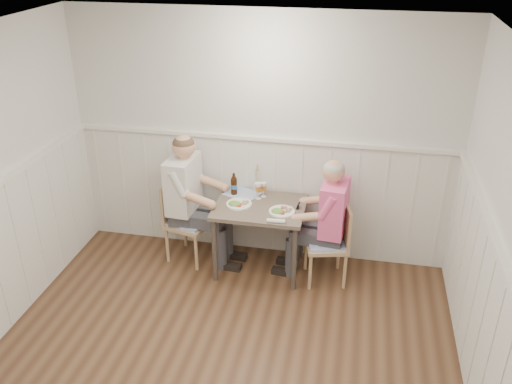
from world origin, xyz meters
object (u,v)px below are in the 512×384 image
(diner_cream, at_px, (189,208))
(grass_vase, at_px, (255,178))
(chair_right, at_px, (332,240))
(man_in_pink, at_px, (328,230))
(chair_left, at_px, (185,218))
(beer_bottle, at_px, (234,185))
(dining_table, at_px, (260,214))

(diner_cream, relative_size, grass_vase, 4.40)
(chair_right, bearing_deg, grass_vase, 157.54)
(man_in_pink, bearing_deg, grass_vase, 158.14)
(chair_right, relative_size, chair_left, 0.96)
(diner_cream, height_order, beer_bottle, diner_cream)
(beer_bottle, height_order, grass_vase, grass_vase)
(chair_right, distance_m, chair_left, 1.57)
(chair_right, bearing_deg, man_in_pink, 146.03)
(dining_table, height_order, beer_bottle, beer_bottle)
(dining_table, height_order, man_in_pink, man_in_pink)
(chair_right, distance_m, grass_vase, 1.02)
(dining_table, relative_size, grass_vase, 2.75)
(dining_table, distance_m, diner_cream, 0.78)
(man_in_pink, relative_size, diner_cream, 0.92)
(dining_table, relative_size, beer_bottle, 3.76)
(dining_table, bearing_deg, beer_bottle, 148.24)
(chair_left, height_order, grass_vase, grass_vase)
(man_in_pink, relative_size, grass_vase, 4.05)
(grass_vase, bearing_deg, chair_left, -161.30)
(chair_left, xyz_separation_m, diner_cream, (0.06, -0.01, 0.12))
(chair_left, height_order, beer_bottle, beer_bottle)
(man_in_pink, xyz_separation_m, diner_cream, (-1.47, 0.07, 0.05))
(chair_left, bearing_deg, chair_right, -3.93)
(chair_left, distance_m, diner_cream, 0.14)
(diner_cream, xyz_separation_m, grass_vase, (0.66, 0.25, 0.29))
(dining_table, distance_m, grass_vase, 0.41)
(dining_table, relative_size, chair_left, 1.02)
(dining_table, bearing_deg, man_in_pink, -1.27)
(dining_table, xyz_separation_m, grass_vase, (-0.11, 0.31, 0.25))
(diner_cream, bearing_deg, chair_left, 170.52)
(man_in_pink, distance_m, beer_bottle, 1.07)
(dining_table, xyz_separation_m, chair_right, (0.74, -0.04, -0.19))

